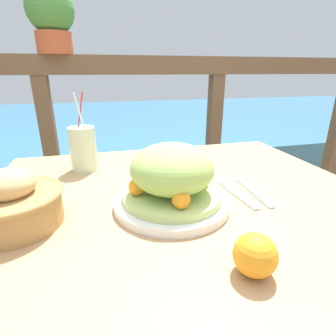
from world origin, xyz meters
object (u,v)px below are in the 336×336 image
salad_plate (172,180)px  potted_plant (51,17)px  drink_glass (83,149)px  bread_basket (13,203)px

salad_plate → potted_plant: bearing=110.5°
drink_glass → potted_plant: bearing=101.3°
salad_plate → potted_plant: potted_plant is taller
drink_glass → potted_plant: 0.73m
bread_basket → salad_plate: bearing=0.1°
bread_basket → potted_plant: (0.02, 0.87, 0.48)m
potted_plant → salad_plate: bearing=-69.5°
salad_plate → bread_basket: salad_plate is taller
bread_basket → potted_plant: 1.00m
drink_glass → potted_plant: (-0.11, 0.56, 0.46)m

